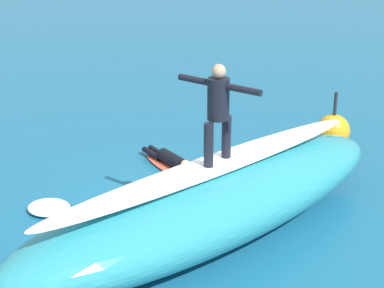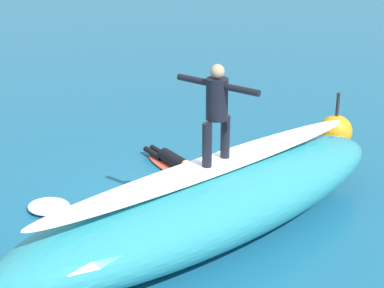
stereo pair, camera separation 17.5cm
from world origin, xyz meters
The scene contains 9 objects.
ground_plane centered at (0.00, 0.00, 0.00)m, with size 120.00×120.00×0.00m, color #196084.
wave_crest centered at (0.03, 1.54, 0.66)m, with size 8.31×2.20×1.33m, color teal.
wave_foam_lip centered at (0.03, 1.54, 1.37)m, with size 7.06×0.77×0.08m, color white.
surfboard_riding centered at (-0.05, 1.52, 1.37)m, with size 2.21×0.55×0.07m, color yellow.
surfer_riding centered at (-0.05, 1.52, 2.39)m, with size 0.75×1.52×1.70m.
surfboard_paddling centered at (-0.70, -1.47, 0.04)m, with size 2.02×0.53×0.08m, color #E0563D.
surfer_paddling centered at (-0.69, -1.60, 0.21)m, with size 0.45×1.70×0.30m.
buoy_marker centered at (-4.73, -0.87, 0.40)m, with size 0.80×0.80×1.36m.
foam_patch_near centered at (2.29, -0.80, 0.08)m, with size 0.85×0.74×0.15m, color white.
Camera 1 is at (5.05, 9.97, 5.53)m, focal length 58.91 mm.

